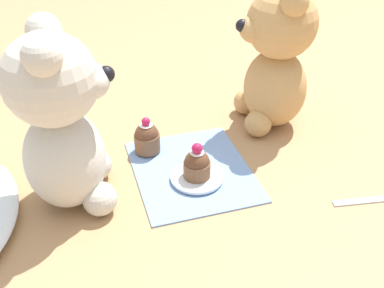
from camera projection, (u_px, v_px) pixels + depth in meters
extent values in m
plane|color=tan|center=(192.00, 171.00, 0.77)|extent=(4.00, 4.00, 0.00)
cube|color=#7A9ED1|center=(192.00, 170.00, 0.76)|extent=(0.23, 0.19, 0.01)
ellipsoid|color=beige|center=(65.00, 158.00, 0.67)|extent=(0.14, 0.13, 0.15)
sphere|color=beige|center=(50.00, 80.00, 0.59)|extent=(0.13, 0.13, 0.13)
ellipsoid|color=beige|center=(90.00, 81.00, 0.61)|extent=(0.07, 0.06, 0.05)
sphere|color=black|center=(106.00, 74.00, 0.61)|extent=(0.02, 0.02, 0.02)
sphere|color=beige|center=(42.00, 57.00, 0.53)|extent=(0.05, 0.05, 0.05)
sphere|color=beige|center=(44.00, 31.00, 0.60)|extent=(0.05, 0.05, 0.05)
sphere|color=beige|center=(100.00, 199.00, 0.67)|extent=(0.05, 0.05, 0.05)
sphere|color=beige|center=(96.00, 165.00, 0.74)|extent=(0.05, 0.05, 0.05)
ellipsoid|color=tan|center=(275.00, 88.00, 0.86)|extent=(0.15, 0.13, 0.15)
sphere|color=tan|center=(282.00, 23.00, 0.79)|extent=(0.13, 0.13, 0.13)
ellipsoid|color=tan|center=(254.00, 29.00, 0.79)|extent=(0.07, 0.06, 0.05)
sphere|color=black|center=(242.00, 26.00, 0.78)|extent=(0.02, 0.02, 0.02)
sphere|color=tan|center=(294.00, 2.00, 0.72)|extent=(0.05, 0.05, 0.05)
sphere|color=tan|center=(246.00, 102.00, 0.92)|extent=(0.05, 0.05, 0.05)
sphere|color=tan|center=(258.00, 123.00, 0.85)|extent=(0.05, 0.05, 0.05)
cylinder|color=brown|center=(147.00, 142.00, 0.80)|extent=(0.05, 0.05, 0.03)
sphere|color=brown|center=(147.00, 135.00, 0.79)|extent=(0.04, 0.04, 0.04)
cylinder|color=white|center=(146.00, 125.00, 0.78)|extent=(0.02, 0.02, 0.00)
sphere|color=#B71947|center=(146.00, 122.00, 0.77)|extent=(0.02, 0.02, 0.02)
cylinder|color=silver|center=(198.00, 177.00, 0.74)|extent=(0.09, 0.09, 0.01)
cylinder|color=brown|center=(198.00, 169.00, 0.73)|extent=(0.04, 0.04, 0.03)
sphere|color=brown|center=(198.00, 162.00, 0.72)|extent=(0.04, 0.04, 0.04)
cylinder|color=white|center=(198.00, 152.00, 0.71)|extent=(0.02, 0.02, 0.00)
sphere|color=#B71947|center=(198.00, 148.00, 0.71)|extent=(0.02, 0.02, 0.02)
cube|color=silver|center=(368.00, 200.00, 0.70)|extent=(0.03, 0.11, 0.01)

